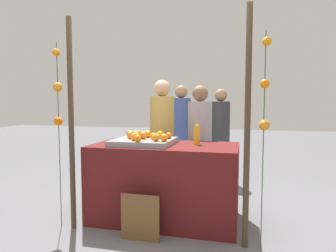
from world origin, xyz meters
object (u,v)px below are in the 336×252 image
at_px(stall_counter, 165,182).
at_px(chalkboard_sign, 140,218).
at_px(vendor_left, 162,145).
at_px(vendor_right, 200,149).
at_px(orange_1, 160,134).
at_px(orange_0, 147,133).
at_px(juice_bottle, 197,135).

height_order(stall_counter, chalkboard_sign, stall_counter).
distance_m(vendor_left, vendor_right, 0.52).
distance_m(stall_counter, vendor_left, 0.79).
relative_size(stall_counter, vendor_left, 0.99).
bearing_deg(orange_1, orange_0, 148.98).
height_order(stall_counter, vendor_right, vendor_right).
bearing_deg(vendor_right, orange_1, -122.91).
bearing_deg(juice_bottle, vendor_right, 95.11).
height_order(chalkboard_sign, vendor_right, vendor_right).
xyz_separation_m(orange_1, chalkboard_sign, (-0.01, -0.68, -0.76)).
distance_m(stall_counter, orange_1, 0.56).
relative_size(orange_0, vendor_right, 0.05).
relative_size(orange_0, juice_bottle, 0.34).
xyz_separation_m(stall_counter, chalkboard_sign, (-0.10, -0.58, -0.21)).
relative_size(vendor_left, vendor_right, 1.05).
bearing_deg(chalkboard_sign, vendor_left, 95.55).
distance_m(orange_0, juice_bottle, 0.65).
xyz_separation_m(orange_1, juice_bottle, (0.44, -0.02, 0.01)).
height_order(juice_bottle, chalkboard_sign, juice_bottle).
xyz_separation_m(orange_0, juice_bottle, (0.64, -0.13, 0.01)).
xyz_separation_m(vendor_left, vendor_right, (0.52, 0.01, -0.04)).
xyz_separation_m(orange_0, vendor_right, (0.58, 0.48, -0.24)).
bearing_deg(stall_counter, vendor_left, 107.80).
xyz_separation_m(orange_0, orange_1, (0.19, -0.12, 0.00)).
xyz_separation_m(stall_counter, vendor_left, (-0.22, 0.68, 0.33)).
bearing_deg(orange_0, vendor_left, 82.98).
bearing_deg(juice_bottle, orange_0, 168.09).
relative_size(orange_1, vendor_left, 0.05).
height_order(juice_bottle, vendor_right, vendor_right).
bearing_deg(stall_counter, orange_1, 131.12).
relative_size(orange_0, chalkboard_sign, 0.17).
xyz_separation_m(orange_1, vendor_left, (-0.14, 0.59, -0.21)).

